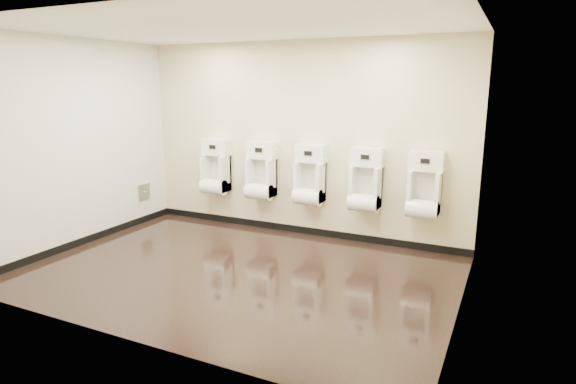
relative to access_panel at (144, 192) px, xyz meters
name	(u,v)px	position (x,y,z in m)	size (l,w,h in m)	color
ground	(238,272)	(2.48, -1.20, -0.50)	(5.00, 3.50, 0.00)	black
ceiling	(232,26)	(2.48, -1.20, 2.30)	(5.00, 3.50, 0.00)	white
back_wall	(299,140)	(2.48, 0.55, 0.90)	(5.00, 0.02, 2.80)	beige
front_wall	(121,184)	(2.48, -2.95, 0.90)	(5.00, 0.02, 2.80)	beige
left_wall	(77,144)	(-0.02, -1.20, 0.90)	(0.02, 3.50, 2.80)	beige
right_wall	(469,173)	(4.98, -1.20, 0.90)	(0.02, 3.50, 2.80)	beige
tile_overlay_left	(77,144)	(-0.01, -1.20, 0.90)	(0.01, 3.50, 2.80)	white
skirting_back	(298,229)	(2.48, 0.54, -0.45)	(5.00, 0.02, 0.10)	black
skirting_left	(87,240)	(-0.01, -1.20, -0.45)	(0.02, 3.50, 0.10)	black
access_panel	(144,192)	(0.00, 0.00, 0.00)	(0.04, 0.25, 0.25)	#9E9EA3
urinal_0	(215,171)	(1.12, 0.40, 0.36)	(0.45, 0.34, 0.85)	white
urinal_1	(261,175)	(1.93, 0.40, 0.36)	(0.45, 0.34, 0.85)	white
urinal_2	(310,179)	(2.72, 0.40, 0.36)	(0.45, 0.34, 0.85)	white
urinal_3	(365,184)	(3.55, 0.40, 0.36)	(0.45, 0.34, 0.85)	white
urinal_4	(424,190)	(4.33, 0.40, 0.36)	(0.45, 0.34, 0.85)	white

